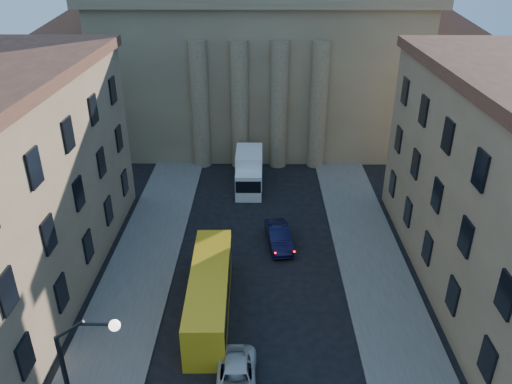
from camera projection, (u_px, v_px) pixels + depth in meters
sidewalk_left at (122, 320)px, 31.38m from camera, size 5.00×60.00×0.15m
sidewalk_right at (392, 322)px, 31.21m from camera, size 5.00×60.00×0.15m
church at (260, 31)px, 59.48m from camera, size 68.02×28.76×36.60m
car_left_mid at (236, 380)px, 26.37m from camera, size 2.39×4.89×1.34m
car_right_distant at (279, 237)px, 38.98m from camera, size 2.25×4.86×1.54m
city_bus at (210, 291)px, 31.59m from camera, size 2.66×10.54×2.96m
box_truck at (249, 172)px, 47.85m from camera, size 2.52×6.30×3.46m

